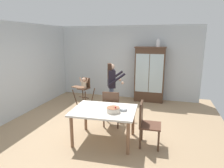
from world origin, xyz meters
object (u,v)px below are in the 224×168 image
Objects in this scene: dining_chair_right_end at (146,121)px; ceramic_vase at (158,43)px; serving_bowl at (123,109)px; dining_chair_far_side at (112,106)px; china_cabinet at (150,74)px; birthday_cake at (113,110)px; dining_table at (104,113)px; adult_person at (112,82)px; high_chair_with_toddler at (84,86)px.

ceramic_vase is at bearing -2.06° from dining_chair_right_end.
dining_chair_far_side is (-0.45, 0.67, -0.21)m from serving_bowl.
china_cabinet is 3.14m from serving_bowl.
birthday_cake is at bearing 102.10° from dining_chair_right_end.
dining_table is (-0.65, -3.18, -0.34)m from china_cabinet.
adult_person is 5.47× the size of birthday_cake.
birthday_cake is at bearing 104.40° from dining_chair_far_side.
serving_bowl is at bearing -94.48° from china_cabinet.
serving_bowl is at bearing -179.19° from adult_person.
serving_bowl is (0.41, 0.05, 0.12)m from dining_table.
china_cabinet reaches higher than dining_chair_far_side.
high_chair_with_toddler is (-2.35, -1.03, -1.42)m from ceramic_vase.
ceramic_vase is 0.96× the size of birthday_cake.
china_cabinet is 1.12m from ceramic_vase.
ceramic_vase is 3.59m from birthday_cake.
birthday_cake is at bearing 173.84° from adult_person.
serving_bowl is 0.84m from dining_chair_far_side.
dining_chair_far_side is 1.16m from dining_chair_right_end.
ceramic_vase reaches higher than adult_person.
adult_person is 1.85m from birthday_cake.
china_cabinet is 10.88× the size of serving_bowl.
birthday_cake is at bearing -24.94° from dining_table.
dining_chair_right_end is at bearing 140.67° from dining_chair_far_side.
birthday_cake is 0.73m from dining_chair_right_end.
high_chair_with_toddler reaches higher than birthday_cake.
adult_person reaches higher than dining_chair_far_side.
birthday_cake is at bearing -40.00° from high_chair_with_toddler.
birthday_cake is 0.24m from serving_bowl.
serving_bowl is at bearing 43.47° from birthday_cake.
adult_person is 1.59× the size of dining_chair_right_end.
high_chair_with_toddler is 2.00m from dining_chair_far_side.
dining_chair_far_side reaches higher than serving_bowl.
dining_chair_far_side and dining_chair_right_end have the same top height.
china_cabinet reaches higher than dining_chair_right_end.
dining_chair_far_side is at bearing 52.70° from dining_chair_right_end.
dining_table is (-0.90, -3.18, -1.43)m from ceramic_vase.
dining_chair_right_end is (1.21, -1.59, -0.41)m from adult_person.
adult_person reaches higher than high_chair_with_toddler.
adult_person is 1.05m from dining_chair_far_side.
dining_table is 0.73m from dining_chair_far_side.
serving_bowl is at bearing -98.93° from ceramic_vase.
ceramic_vase is 0.18× the size of adult_person.
dining_chair_right_end reaches higher than birthday_cake.
dining_chair_far_side is at bearing -111.00° from ceramic_vase.
dining_chair_right_end is (0.00, -3.12, -1.52)m from ceramic_vase.
dining_chair_right_end is (0.90, 0.06, -0.09)m from dining_table.
ceramic_vase is at bearing 81.07° from serving_bowl.
china_cabinet is 2.06× the size of high_chair_with_toddler.
dining_chair_far_side is (-0.28, 0.83, -0.24)m from birthday_cake.
adult_person is at bearing -10.24° from high_chair_with_toddler.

